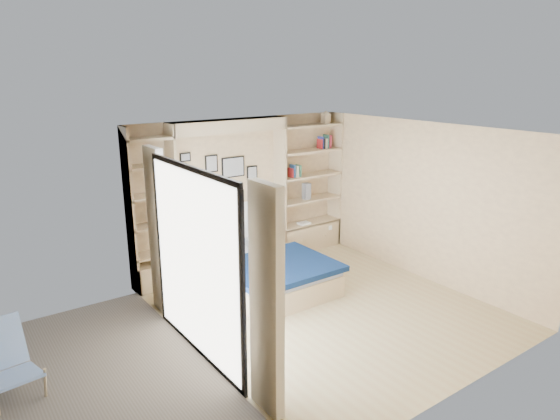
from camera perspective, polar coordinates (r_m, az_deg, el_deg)
ground at (r=7.21m, az=5.21°, el=-11.12°), size 4.50×4.50×0.00m
room_shell at (r=7.75m, az=-4.13°, el=-0.60°), size 4.50×4.50×4.50m
bed at (r=7.73m, az=-1.68°, el=-6.99°), size 1.62×2.16×1.07m
photo_gallery at (r=8.18m, az=-7.18°, el=4.00°), size 1.48×0.02×0.82m
reading_lamps at (r=8.18m, az=-5.38°, el=0.43°), size 1.92×0.12×0.15m
shelf_decor at (r=8.91m, az=2.52°, el=5.80°), size 3.50×0.23×2.03m
deck at (r=5.86m, az=-24.42°, el=-19.54°), size 3.20×4.00×0.05m
deck_chair at (r=6.03m, az=-28.63°, el=-14.90°), size 0.56×0.82×0.78m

